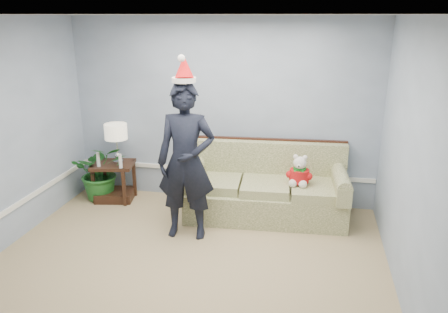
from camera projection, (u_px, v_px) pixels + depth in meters
name	position (u px, v px, depth m)	size (l,w,h in m)	color
room_shell	(166.00, 168.00, 4.03)	(4.54, 5.04, 2.74)	tan
wainscot_trim	(112.00, 198.00, 5.63)	(4.49, 4.99, 0.06)	white
sofa	(266.00, 190.00, 6.10)	(2.23, 1.07, 1.02)	#4B5A2A
side_table	(115.00, 185.00, 6.65)	(0.69, 0.61, 0.58)	#331A12
table_lamp	(116.00, 133.00, 6.44)	(0.33, 0.33, 0.59)	silver
candle_pair	(109.00, 161.00, 6.34)	(0.40, 0.05, 0.21)	silver
houseplant	(101.00, 171.00, 6.62)	(0.79, 0.68, 0.87)	#1D5E21
man	(186.00, 162.00, 5.34)	(0.72, 0.47, 1.97)	black
santa_hat	(184.00, 70.00, 5.01)	(0.35, 0.37, 0.33)	silver
teddy_bear	(299.00, 174.00, 5.80)	(0.28, 0.31, 0.42)	silver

